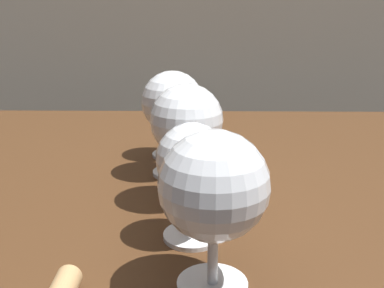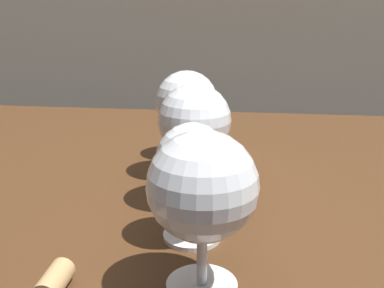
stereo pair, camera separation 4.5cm
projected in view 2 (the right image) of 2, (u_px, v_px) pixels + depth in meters
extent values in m
cube|color=#472B16|center=(202.00, 184.00, 0.66)|extent=(1.18, 0.77, 0.03)
cylinder|color=#472B16|center=(1.00, 262.00, 1.14)|extent=(0.06, 0.06, 0.71)
cylinder|color=white|center=(202.00, 286.00, 0.40)|extent=(0.06, 0.06, 0.00)
cylinder|color=white|center=(202.00, 252.00, 0.39)|extent=(0.01, 0.01, 0.06)
sphere|color=white|center=(202.00, 186.00, 0.37)|extent=(0.09, 0.09, 0.09)
ellipsoid|color=beige|center=(202.00, 189.00, 0.37)|extent=(0.08, 0.08, 0.04)
cylinder|color=white|center=(192.00, 236.00, 0.48)|extent=(0.06, 0.06, 0.00)
cylinder|color=white|center=(192.00, 208.00, 0.47)|extent=(0.01, 0.01, 0.06)
sphere|color=white|center=(192.00, 159.00, 0.46)|extent=(0.07, 0.07, 0.07)
ellipsoid|color=#EACC66|center=(192.00, 161.00, 0.46)|extent=(0.06, 0.06, 0.03)
cylinder|color=white|center=(196.00, 200.00, 0.57)|extent=(0.06, 0.06, 0.00)
cylinder|color=white|center=(196.00, 171.00, 0.56)|extent=(0.01, 0.01, 0.07)
sphere|color=white|center=(196.00, 120.00, 0.54)|extent=(0.09, 0.09, 0.09)
ellipsoid|color=maroon|center=(196.00, 119.00, 0.54)|extent=(0.08, 0.08, 0.04)
cylinder|color=white|center=(187.00, 173.00, 0.66)|extent=(0.06, 0.06, 0.00)
cylinder|color=white|center=(186.00, 147.00, 0.64)|extent=(0.01, 0.01, 0.07)
sphere|color=white|center=(186.00, 102.00, 0.62)|extent=(0.08, 0.08, 0.08)
ellipsoid|color=#380711|center=(186.00, 105.00, 0.63)|extent=(0.07, 0.07, 0.03)
cylinder|color=white|center=(187.00, 154.00, 0.74)|extent=(0.06, 0.06, 0.00)
cylinder|color=white|center=(187.00, 135.00, 0.73)|extent=(0.01, 0.01, 0.06)
sphere|color=white|center=(187.00, 101.00, 0.71)|extent=(0.07, 0.07, 0.07)
ellipsoid|color=pink|center=(187.00, 100.00, 0.71)|extent=(0.07, 0.07, 0.04)
cylinder|color=tan|center=(54.00, 282.00, 0.39)|extent=(0.02, 0.04, 0.02)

